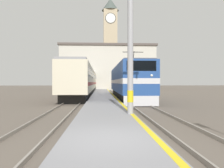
{
  "coord_description": "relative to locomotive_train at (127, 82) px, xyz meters",
  "views": [
    {
      "loc": [
        -0.29,
        -6.23,
        1.95
      ],
      "look_at": [
        1.3,
        23.83,
        1.72
      ],
      "focal_mm": 35.0,
      "sensor_mm": 36.0,
      "label": 1
    }
  ],
  "objects": [
    {
      "name": "station_building",
      "position": [
        -1.29,
        31.54,
        3.72
      ],
      "size": [
        24.2,
        9.38,
        11.44
      ],
      "color": "beige",
      "rests_on": "ground"
    },
    {
      "name": "ground_plane",
      "position": [
        -2.88,
        10.75,
        -2.02
      ],
      "size": [
        200.0,
        200.0,
        0.0
      ],
      "primitive_type": "plane",
      "color": "#60564C"
    },
    {
      "name": "catenary_mast",
      "position": [
        -1.6,
        -14.36,
        2.03
      ],
      "size": [
        1.95,
        0.32,
        7.63
      ],
      "color": "#9E9EA3",
      "rests_on": "platform"
    },
    {
      "name": "platform",
      "position": [
        -2.88,
        5.75,
        -1.85
      ],
      "size": [
        2.93,
        140.0,
        0.34
      ],
      "color": "gray",
      "rests_on": "ground"
    },
    {
      "name": "locomotive_train",
      "position": [
        0.0,
        0.0,
        0.0
      ],
      "size": [
        2.92,
        17.73,
        4.93
      ],
      "color": "black",
      "rests_on": "ground"
    },
    {
      "name": "rail_track_near",
      "position": [
        0.0,
        5.75,
        -1.99
      ],
      "size": [
        2.83,
        140.0,
        0.16
      ],
      "color": "#60564C",
      "rests_on": "ground"
    },
    {
      "name": "clock_tower",
      "position": [
        -0.13,
        42.03,
        12.77
      ],
      "size": [
        5.18,
        5.18,
        27.84
      ],
      "color": "tan",
      "rests_on": "ground"
    },
    {
      "name": "rail_track_far",
      "position": [
        -5.68,
        5.75,
        -1.99
      ],
      "size": [
        2.83,
        140.0,
        0.16
      ],
      "color": "#60564C",
      "rests_on": "ground"
    },
    {
      "name": "passenger_train",
      "position": [
        -5.68,
        19.54,
        0.17
      ],
      "size": [
        2.92,
        53.75,
        4.08
      ],
      "color": "black",
      "rests_on": "ground"
    }
  ]
}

